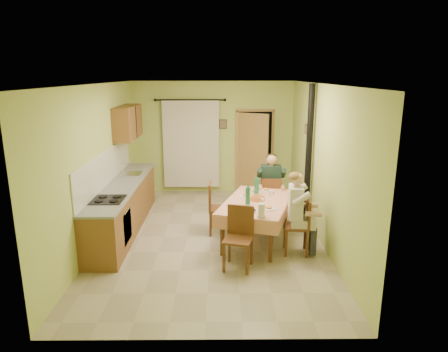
{
  "coord_description": "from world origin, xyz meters",
  "views": [
    {
      "loc": [
        0.19,
        -6.98,
        2.97
      ],
      "look_at": [
        0.25,
        0.1,
        1.15
      ],
      "focal_mm": 32.0,
      "sensor_mm": 36.0,
      "label": 1
    }
  ],
  "objects_px": {
    "dining_table": "(257,221)",
    "chair_far": "(270,208)",
    "chair_right": "(297,237)",
    "man_right": "(298,204)",
    "stove_flue": "(308,176)",
    "chair_left": "(220,218)",
    "chair_near": "(238,251)",
    "man_far": "(271,180)"
  },
  "relations": [
    {
      "from": "stove_flue",
      "to": "dining_table",
      "type": "bearing_deg",
      "value": -143.44
    },
    {
      "from": "chair_near",
      "to": "chair_right",
      "type": "xyz_separation_m",
      "value": [
        1.02,
        0.54,
        -0.0
      ]
    },
    {
      "from": "chair_near",
      "to": "stove_flue",
      "type": "height_order",
      "value": "stove_flue"
    },
    {
      "from": "chair_near",
      "to": "chair_left",
      "type": "relative_size",
      "value": 0.99
    },
    {
      "from": "chair_right",
      "to": "man_right",
      "type": "height_order",
      "value": "man_right"
    },
    {
      "from": "chair_far",
      "to": "man_right",
      "type": "xyz_separation_m",
      "value": [
        0.25,
        -1.49,
        0.59
      ]
    },
    {
      "from": "chair_far",
      "to": "man_far",
      "type": "height_order",
      "value": "man_far"
    },
    {
      "from": "dining_table",
      "to": "stove_flue",
      "type": "height_order",
      "value": "stove_flue"
    },
    {
      "from": "man_right",
      "to": "chair_left",
      "type": "bearing_deg",
      "value": 60.45
    },
    {
      "from": "chair_far",
      "to": "stove_flue",
      "type": "xyz_separation_m",
      "value": [
        0.69,
        -0.18,
        0.74
      ]
    },
    {
      "from": "dining_table",
      "to": "chair_right",
      "type": "height_order",
      "value": "chair_right"
    },
    {
      "from": "chair_far",
      "to": "chair_near",
      "type": "distance_m",
      "value": 2.16
    },
    {
      "from": "stove_flue",
      "to": "chair_far",
      "type": "bearing_deg",
      "value": 165.11
    },
    {
      "from": "chair_right",
      "to": "man_far",
      "type": "relative_size",
      "value": 0.69
    },
    {
      "from": "chair_left",
      "to": "stove_flue",
      "type": "height_order",
      "value": "stove_flue"
    },
    {
      "from": "chair_near",
      "to": "chair_left",
      "type": "bearing_deg",
      "value": -64.04
    },
    {
      "from": "man_right",
      "to": "stove_flue",
      "type": "distance_m",
      "value": 1.39
    },
    {
      "from": "stove_flue",
      "to": "chair_near",
      "type": "bearing_deg",
      "value": -128.0
    },
    {
      "from": "man_right",
      "to": "stove_flue",
      "type": "xyz_separation_m",
      "value": [
        0.44,
        1.31,
        0.15
      ]
    },
    {
      "from": "dining_table",
      "to": "chair_left",
      "type": "xyz_separation_m",
      "value": [
        -0.67,
        0.38,
        -0.09
      ]
    },
    {
      "from": "chair_far",
      "to": "chair_right",
      "type": "relative_size",
      "value": 0.99
    },
    {
      "from": "dining_table",
      "to": "chair_far",
      "type": "relative_size",
      "value": 2.16
    },
    {
      "from": "chair_near",
      "to": "dining_table",
      "type": "bearing_deg",
      "value": -95.33
    },
    {
      "from": "chair_far",
      "to": "man_far",
      "type": "xyz_separation_m",
      "value": [
        0.0,
        0.01,
        0.59
      ]
    },
    {
      "from": "chair_near",
      "to": "chair_left",
      "type": "xyz_separation_m",
      "value": [
        -0.29,
        1.44,
        0.0
      ]
    },
    {
      "from": "dining_table",
      "to": "chair_right",
      "type": "relative_size",
      "value": 2.14
    },
    {
      "from": "man_far",
      "to": "stove_flue",
      "type": "xyz_separation_m",
      "value": [
        0.69,
        -0.2,
        0.15
      ]
    },
    {
      "from": "man_right",
      "to": "stove_flue",
      "type": "relative_size",
      "value": 0.5
    },
    {
      "from": "chair_far",
      "to": "chair_left",
      "type": "height_order",
      "value": "chair_left"
    },
    {
      "from": "chair_right",
      "to": "chair_left",
      "type": "xyz_separation_m",
      "value": [
        -1.31,
        0.9,
        0.0
      ]
    },
    {
      "from": "dining_table",
      "to": "chair_far",
      "type": "height_order",
      "value": "chair_far"
    },
    {
      "from": "chair_right",
      "to": "man_right",
      "type": "relative_size",
      "value": 0.69
    },
    {
      "from": "chair_right",
      "to": "stove_flue",
      "type": "bearing_deg",
      "value": -12.64
    },
    {
      "from": "chair_near",
      "to": "man_far",
      "type": "bearing_deg",
      "value": -95.74
    },
    {
      "from": "man_far",
      "to": "stove_flue",
      "type": "relative_size",
      "value": 0.5
    },
    {
      "from": "chair_far",
      "to": "man_right",
      "type": "height_order",
      "value": "man_right"
    },
    {
      "from": "chair_left",
      "to": "chair_near",
      "type": "bearing_deg",
      "value": 11.95
    },
    {
      "from": "chair_far",
      "to": "chair_near",
      "type": "bearing_deg",
      "value": -106.95
    },
    {
      "from": "chair_far",
      "to": "chair_right",
      "type": "distance_m",
      "value": 1.52
    },
    {
      "from": "chair_near",
      "to": "man_right",
      "type": "height_order",
      "value": "man_right"
    },
    {
      "from": "dining_table",
      "to": "man_far",
      "type": "xyz_separation_m",
      "value": [
        0.37,
        0.98,
        0.5
      ]
    },
    {
      "from": "chair_right",
      "to": "stove_flue",
      "type": "xyz_separation_m",
      "value": [
        0.42,
        1.31,
        0.73
      ]
    }
  ]
}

